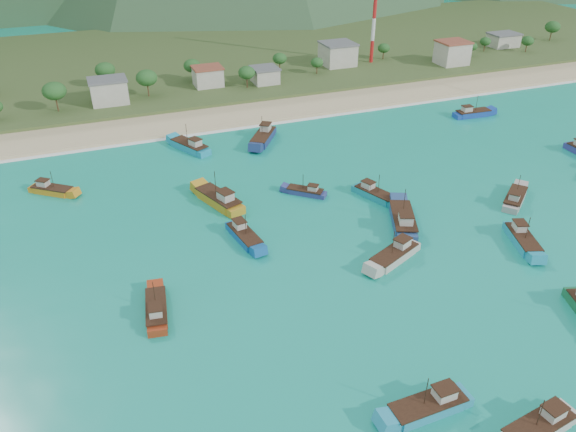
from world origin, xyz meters
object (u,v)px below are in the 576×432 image
object	(u,v)px
boat_3	(429,407)
boat_26	(522,240)
boat_28	(190,147)
boat_4	(52,190)
boat_12	(263,138)
boat_8	(219,200)
boat_13	(157,311)
boat_27	(403,221)
boat_9	(306,192)
boat_0	(515,199)
boat_14	(539,428)
boat_20	(472,114)
boat_19	(375,195)
boat_7	(395,256)
boat_25	(244,236)

from	to	relation	value
boat_3	boat_26	bearing A→B (deg)	-56.00
boat_3	boat_28	xyz separation A→B (m)	(-9.89, 86.82, 0.08)
boat_4	boat_26	distance (m)	92.16
boat_12	boat_4	bearing A→B (deg)	46.00
boat_8	boat_13	world-z (taller)	boat_8
boat_4	boat_27	size ratio (longest dim) A/B	0.69
boat_3	boat_9	size ratio (longest dim) A/B	1.38
boat_0	boat_14	bearing A→B (deg)	-76.74
boat_14	boat_26	size ratio (longest dim) A/B	0.97
boat_28	boat_8	bearing A→B (deg)	-117.33
boat_20	boat_27	world-z (taller)	boat_27
boat_8	boat_27	world-z (taller)	boat_27
boat_27	boat_14	bearing A→B (deg)	-77.79
boat_4	boat_26	world-z (taller)	boat_26
boat_19	boat_28	distance (m)	47.39
boat_13	boat_20	size ratio (longest dim) A/B	0.94
boat_7	boat_25	world-z (taller)	boat_7
boat_26	boat_27	distance (m)	20.97
boat_26	boat_3	bearing A→B (deg)	54.08
boat_12	boat_14	size ratio (longest dim) A/B	1.13
boat_13	boat_9	bearing A→B (deg)	45.42
boat_0	boat_27	world-z (taller)	boat_27
boat_27	boat_19	bearing A→B (deg)	112.06
boat_7	boat_19	xyz separation A→B (m)	(7.41, 20.53, -0.10)
boat_4	boat_26	bearing A→B (deg)	94.57
boat_13	boat_27	distance (m)	47.97
boat_27	boat_0	bearing A→B (deg)	23.08
boat_3	boat_14	distance (m)	12.52
boat_7	boat_12	distance (m)	56.48
boat_7	boat_20	world-z (taller)	boat_7
boat_4	boat_8	xyz separation A→B (m)	(31.03, -16.98, 0.33)
boat_13	boat_25	distance (m)	23.43
boat_25	boat_28	world-z (taller)	boat_28
boat_7	boat_26	distance (m)	23.93
boat_3	boat_4	world-z (taller)	boat_3
boat_9	boat_3	bearing A→B (deg)	-146.41
boat_14	boat_27	bearing A→B (deg)	-19.72
boat_9	boat_13	bearing A→B (deg)	168.26
boat_20	boat_28	xyz separation A→B (m)	(-77.21, 5.38, 0.10)
boat_4	boat_19	xyz separation A→B (m)	(61.18, -25.67, 0.07)
boat_19	boat_13	bearing A→B (deg)	1.69
boat_25	boat_27	world-z (taller)	boat_27
boat_8	boat_12	xyz separation A→B (m)	(18.52, 27.11, -0.02)
boat_4	boat_25	size ratio (longest dim) A/B	0.88
boat_20	boat_7	bearing A→B (deg)	-42.79
boat_3	boat_8	size ratio (longest dim) A/B	0.83
boat_8	boat_25	bearing A→B (deg)	-106.87
boat_0	boat_19	size ratio (longest dim) A/B	0.96
boat_20	boat_8	bearing A→B (deg)	-69.89
boat_20	boat_19	bearing A→B (deg)	-52.69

